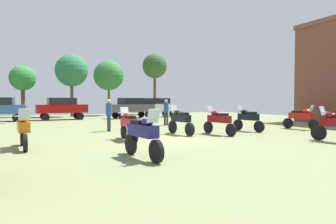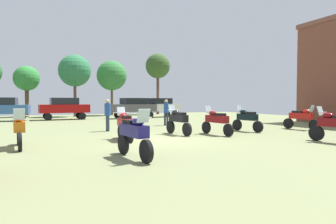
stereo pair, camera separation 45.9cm
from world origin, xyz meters
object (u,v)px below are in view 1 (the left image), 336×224
object	(u,v)px
car_5	(132,106)
tree_7	(23,79)
motorcycle_5	(129,124)
person_1	(109,112)
tree_3	(72,71)
motorcycle_6	(248,119)
person_2	(166,110)
motorcycle_11	(219,121)
car_3	(157,106)
tree_8	(155,67)
motorcycle_9	(180,120)
tree_4	(109,76)
motorcycle_8	(301,117)
motorcycle_4	(143,134)
motorcycle_7	(23,129)
car_2	(62,107)

from	to	relation	value
car_5	tree_7	size ratio (longest dim) A/B	0.83
motorcycle_5	person_1	world-z (taller)	person_1
tree_3	tree_7	distance (m)	5.04
motorcycle_6	tree_7	size ratio (longest dim) A/B	0.38
motorcycle_6	person_2	world-z (taller)	person_2
motorcycle_11	car_3	bearing A→B (deg)	69.74
tree_8	car_5	bearing A→B (deg)	-128.08
car_3	car_5	size ratio (longest dim) A/B	0.99
motorcycle_9	tree_4	world-z (taller)	tree_4
person_1	tree_8	distance (m)	21.80
motorcycle_8	motorcycle_6	bearing A→B (deg)	-21.19
motorcycle_8	person_1	bearing A→B (deg)	-32.33
tree_7	tree_4	bearing A→B (deg)	-1.30
motorcycle_11	tree_3	world-z (taller)	tree_3
motorcycle_4	motorcycle_7	distance (m)	4.81
motorcycle_7	person_2	xyz separation A→B (m)	(8.86, 6.67, 0.35)
car_5	motorcycle_7	bearing A→B (deg)	140.05
motorcycle_4	motorcycle_9	bearing A→B (deg)	-135.79
car_2	tree_4	size ratio (longest dim) A/B	0.68
motorcycle_9	tree_7	size ratio (longest dim) A/B	0.40
motorcycle_9	person_1	world-z (taller)	person_1
person_2	motorcycle_7	bearing A→B (deg)	68.99
person_2	tree_8	bearing A→B (deg)	-78.60
motorcycle_7	person_1	distance (m)	6.17
motorcycle_7	motorcycle_8	bearing A→B (deg)	178.08
motorcycle_4	car_3	xyz separation A→B (m)	(9.22, 20.01, 0.43)
motorcycle_4	person_1	bearing A→B (deg)	-104.57
motorcycle_5	car_3	bearing A→B (deg)	62.91
motorcycle_7	motorcycle_6	bearing A→B (deg)	-178.38
motorcycle_4	motorcycle_5	world-z (taller)	motorcycle_4
person_1	motorcycle_6	bearing A→B (deg)	-123.51
tree_4	tree_8	distance (m)	6.28
motorcycle_7	tree_4	distance (m)	24.40
motorcycle_8	car_2	bearing A→B (deg)	-64.82
motorcycle_8	car_5	bearing A→B (deg)	-82.27
person_2	car_3	bearing A→B (deg)	-78.11
tree_3	tree_7	world-z (taller)	tree_3
person_2	motorcycle_5	bearing A→B (deg)	84.47
person_2	motorcycle_6	bearing A→B (deg)	146.21
motorcycle_8	tree_3	world-z (taller)	tree_3
car_3	car_2	bearing A→B (deg)	83.95
tree_4	person_2	bearing A→B (deg)	-89.87
person_2	tree_4	world-z (taller)	tree_4
motorcycle_6	tree_7	xyz separation A→B (m)	(-11.66, 21.48, 3.34)
motorcycle_9	car_5	size ratio (longest dim) A/B	0.48
motorcycle_8	motorcycle_9	bearing A→B (deg)	-18.13
motorcycle_7	tree_4	size ratio (longest dim) A/B	0.35
motorcycle_8	car_2	world-z (taller)	car_2
car_5	motorcycle_9	bearing A→B (deg)	161.90
motorcycle_6	motorcycle_7	distance (m)	11.40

